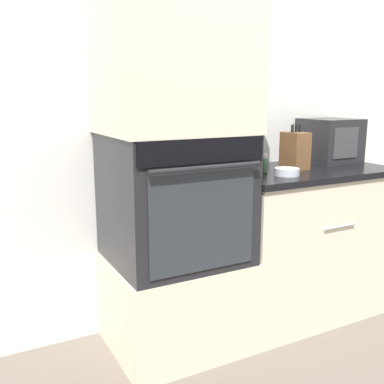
{
  "coord_description": "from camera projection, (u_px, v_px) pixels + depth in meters",
  "views": [
    {
      "loc": [
        -1.31,
        -1.72,
        1.33
      ],
      "look_at": [
        -0.29,
        0.21,
        0.86
      ],
      "focal_mm": 42.0,
      "sensor_mm": 36.0,
      "label": 1
    }
  ],
  "objects": [
    {
      "name": "oven_cabinet_base",
      "position": [
        176.0,
        301.0,
        2.41
      ],
      "size": [
        0.68,
        0.6,
        0.49
      ],
      "color": "beige",
      "rests_on": "ground_plane"
    },
    {
      "name": "ground_plane",
      "position": [
        259.0,
        353.0,
        2.36
      ],
      "size": [
        12.0,
        12.0,
        0.0
      ],
      "primitive_type": "plane",
      "color": "#6B6056"
    },
    {
      "name": "microwave",
      "position": [
        330.0,
        141.0,
        2.89
      ],
      "size": [
        0.32,
        0.32,
        0.28
      ],
      "color": "#232326",
      "rests_on": "counter_unit"
    },
    {
      "name": "condiment_jar_far",
      "position": [
        248.0,
        160.0,
        2.63
      ],
      "size": [
        0.05,
        0.05,
        0.11
      ],
      "color": "silver",
      "rests_on": "counter_unit"
    },
    {
      "name": "condiment_jar_mid",
      "position": [
        264.0,
        163.0,
        2.52
      ],
      "size": [
        0.04,
        0.04,
        0.1
      ],
      "color": "#427047",
      "rests_on": "counter_unit"
    },
    {
      "name": "bowl",
      "position": [
        287.0,
        172.0,
        2.42
      ],
      "size": [
        0.13,
        0.13,
        0.04
      ],
      "color": "silver",
      "rests_on": "counter_unit"
    },
    {
      "name": "wall_oven",
      "position": [
        175.0,
        198.0,
        2.29
      ],
      "size": [
        0.66,
        0.64,
        0.65
      ],
      "color": "black",
      "rests_on": "oven_cabinet_base"
    },
    {
      "name": "condiment_jar_near",
      "position": [
        257.0,
        158.0,
        2.69
      ],
      "size": [
        0.05,
        0.05,
        0.11
      ],
      "color": "#427047",
      "rests_on": "counter_unit"
    },
    {
      "name": "knife_block",
      "position": [
        295.0,
        150.0,
        2.63
      ],
      "size": [
        0.11,
        0.15,
        0.26
      ],
      "color": "brown",
      "rests_on": "counter_unit"
    },
    {
      "name": "wall_back",
      "position": [
        202.0,
        109.0,
        2.64
      ],
      "size": [
        8.0,
        0.05,
        2.5
      ],
      "color": "silver",
      "rests_on": "ground_plane"
    },
    {
      "name": "oven_cabinet_upper",
      "position": [
        173.0,
        43.0,
        2.13
      ],
      "size": [
        0.68,
        0.6,
        0.86
      ],
      "color": "beige",
      "rests_on": "wall_oven"
    },
    {
      "name": "counter_unit",
      "position": [
        300.0,
        241.0,
        2.76
      ],
      "size": [
        1.04,
        0.63,
        0.91
      ],
      "color": "beige",
      "rests_on": "ground_plane"
    }
  ]
}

